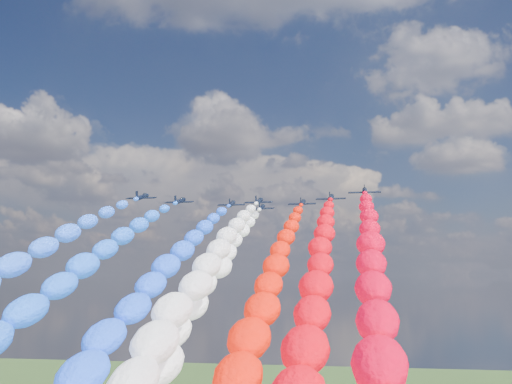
# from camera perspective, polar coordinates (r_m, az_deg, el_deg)

# --- Properties ---
(jet_0) EXTENTS (7.93, 10.79, 4.79)m
(jet_0) POSITION_cam_1_polar(r_m,az_deg,el_deg) (160.73, -10.72, -0.46)
(jet_0) COLOR black
(jet_1) EXTENTS (8.20, 10.98, 4.79)m
(jet_1) POSITION_cam_1_polar(r_m,az_deg,el_deg) (168.01, -7.21, -0.85)
(jet_1) COLOR black
(trail_1) EXTENTS (6.62, 124.67, 49.54)m
(trail_1) POSITION_cam_1_polar(r_m,az_deg,el_deg) (107.64, -17.13, -8.69)
(trail_1) COLOR blue
(jet_2) EXTENTS (8.30, 11.06, 4.79)m
(jet_2) POSITION_cam_1_polar(r_m,az_deg,el_deg) (173.16, -2.31, -1.11)
(jet_2) COLOR black
(trail_2) EXTENTS (6.62, 124.67, 49.54)m
(trail_2) POSITION_cam_1_polar(r_m,az_deg,el_deg) (110.72, -9.07, -8.90)
(trail_2) COLOR blue
(jet_3) EXTENTS (8.25, 11.02, 4.79)m
(jet_3) POSITION_cam_1_polar(r_m,az_deg,el_deg) (167.09, 0.26, -0.87)
(jet_3) COLOR black
(trail_3) EXTENTS (6.62, 124.67, 49.54)m
(trail_3) POSITION_cam_1_polar(r_m,az_deg,el_deg) (103.83, -5.32, -9.04)
(trail_3) COLOR silver
(jet_4) EXTENTS (7.92, 10.78, 4.79)m
(jet_4) POSITION_cam_1_polar(r_m,az_deg,el_deg) (182.50, 0.52, -1.47)
(jet_4) COLOR black
(trail_4) EXTENTS (6.62, 124.67, 49.54)m
(trail_4) POSITION_cam_1_polar(r_m,az_deg,el_deg) (119.21, -4.19, -8.90)
(trail_4) COLOR white
(jet_5) EXTENTS (8.10, 10.91, 4.79)m
(jet_5) POSITION_cam_1_polar(r_m,az_deg,el_deg) (171.30, 4.40, -1.02)
(jet_5) COLOR black
(trail_5) EXTENTS (6.62, 124.67, 49.54)m
(trail_5) POSITION_cam_1_polar(r_m,az_deg,el_deg) (107.17, 1.56, -9.04)
(trail_5) COLOR #F51405
(jet_6) EXTENTS (8.30, 11.05, 4.79)m
(jet_6) POSITION_cam_1_polar(r_m,az_deg,el_deg) (160.63, 7.09, -0.53)
(jet_6) COLOR black
(trail_6) EXTENTS (6.62, 124.67, 49.54)m
(trail_6) POSITION_cam_1_polar(r_m,az_deg,el_deg) (96.12, 5.79, -9.13)
(trail_6) COLOR red
(jet_7) EXTENTS (8.04, 10.87, 4.79)m
(jet_7) POSITION_cam_1_polar(r_m,az_deg,el_deg) (149.42, 10.22, 0.08)
(jet_7) COLOR black
(trail_7) EXTENTS (6.62, 124.67, 49.54)m
(trail_7) POSITION_cam_1_polar(r_m,az_deg,el_deg) (84.76, 11.19, -9.20)
(trail_7) COLOR red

